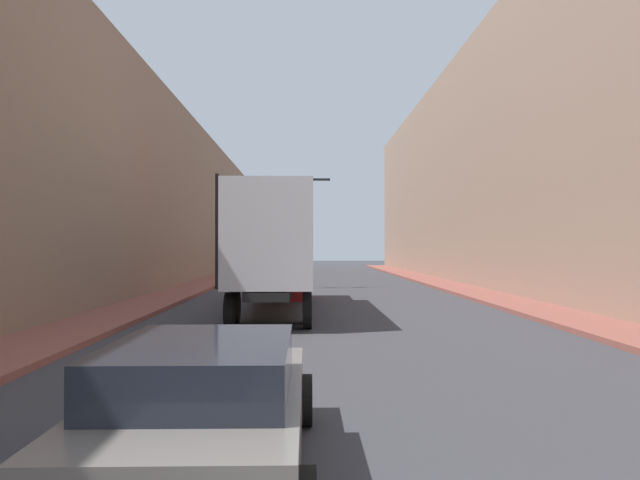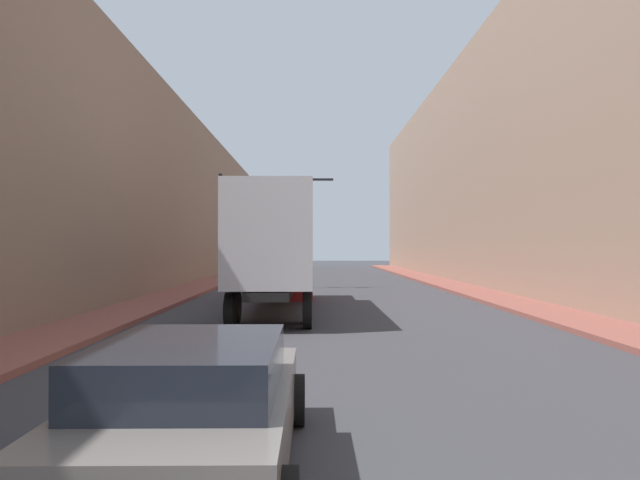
# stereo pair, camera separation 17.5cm
# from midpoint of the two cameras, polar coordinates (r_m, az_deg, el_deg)

# --- Properties ---
(sidewalk_right) EXTENTS (2.15, 80.00, 0.15)m
(sidewalk_right) POSITION_cam_midpoint_polar(r_m,az_deg,el_deg) (32.54, 13.33, -4.44)
(sidewalk_right) COLOR brown
(sidewalk_right) RESTS_ON ground
(sidewalk_left) EXTENTS (2.15, 80.00, 0.15)m
(sidewalk_left) POSITION_cam_midpoint_polar(r_m,az_deg,el_deg) (32.16, -11.60, -4.49)
(sidewalk_left) COLOR brown
(sidewalk_left) RESTS_ON ground
(building_right) EXTENTS (6.00, 80.00, 13.85)m
(building_right) POSITION_cam_midpoint_polar(r_m,az_deg,el_deg) (34.01, 20.03, 7.32)
(building_right) COLOR #997A66
(building_right) RESTS_ON ground
(building_left) EXTENTS (6.00, 80.00, 10.38)m
(building_left) POSITION_cam_midpoint_polar(r_m,az_deg,el_deg) (33.23, -18.51, 4.49)
(building_left) COLOR #846B56
(building_left) RESTS_ON ground
(semi_truck) EXTENTS (2.41, 12.36, 4.05)m
(semi_truck) POSITION_cam_midpoint_polar(r_m,az_deg,el_deg) (22.02, -3.58, -0.58)
(semi_truck) COLOR silver
(semi_truck) RESTS_ON ground
(sedan_car) EXTENTS (2.14, 4.59, 1.34)m
(sedan_car) POSITION_cam_midpoint_polar(r_m,az_deg,el_deg) (6.47, -10.63, -14.86)
(sedan_car) COLOR slate
(sedan_car) RESTS_ON ground
(traffic_signal_gantry) EXTENTS (6.14, 0.35, 6.16)m
(traffic_signal_gantry) POSITION_cam_midpoint_polar(r_m,az_deg,el_deg) (33.56, -6.14, 3.07)
(traffic_signal_gantry) COLOR black
(traffic_signal_gantry) RESTS_ON ground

